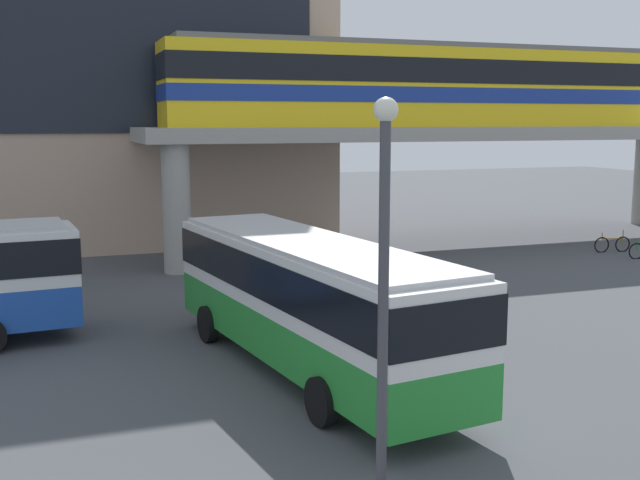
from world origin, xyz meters
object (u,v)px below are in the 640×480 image
at_px(train, 421,84).
at_px(bus_main, 307,291).
at_px(bicycle_red, 382,270).
at_px(bicycle_brown, 612,244).

xyz_separation_m(train, bus_main, (-11.10, -16.03, -5.67)).
height_order(bus_main, bicycle_red, bus_main).
bearing_deg(bicycle_red, bus_main, -123.47).
relative_size(bus_main, bicycle_red, 6.51).
bearing_deg(bicycle_brown, bus_main, -148.62).
height_order(bus_main, bicycle_brown, bus_main).
height_order(train, bus_main, train).
bearing_deg(train, bicycle_red, -126.35).
height_order(train, bicycle_brown, train).
height_order(bicycle_brown, bicycle_red, same).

